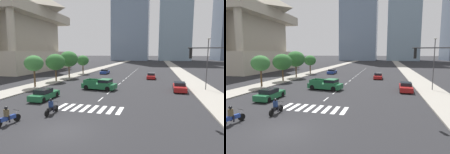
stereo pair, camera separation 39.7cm
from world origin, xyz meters
The scene contains 19 objects.
ground_plane centered at (0.00, 0.00, 0.00)m, with size 800.00×800.00×0.00m, color #232326.
sidewalk_east centered at (13.54, 30.00, 0.07)m, with size 4.00×260.00×0.15m, color gray.
sidewalk_west centered at (-13.54, 30.00, 0.07)m, with size 4.00×260.00×0.15m, color gray.
crosswalk_near centered at (0.00, 5.72, 0.00)m, with size 6.75×2.57×0.01m.
lane_divider_center centered at (0.00, 33.72, 0.00)m, with size 0.14×50.00×0.01m.
motorcycle_lead centered at (-2.80, 3.31, 0.58)m, with size 0.70×2.15×1.49m.
motorcycle_third centered at (-4.78, 0.21, 0.58)m, with size 0.83×2.17×1.49m.
pickup_truck centered at (-1.74, 15.56, 0.81)m, with size 5.44×2.75×1.67m.
sedan_blue_0 centered at (-7.14, 37.41, 0.58)m, with size 1.97×4.29×1.27m.
sedan_red_1 centered at (5.47, 30.17, 0.59)m, with size 1.85×4.35×1.27m.
sedan_red_2 centered at (9.96, 17.33, 0.60)m, with size 1.98×4.62×1.28m.
sedan_green_3 centered at (-6.64, 8.06, 0.61)m, with size 1.80×4.26×1.32m.
traffic_signal_near centered at (11.40, 5.58, 4.39)m, with size 3.85×0.28×6.28m.
street_lamp_east centered at (13.84, 18.55, 4.57)m, with size 0.50×0.24×7.64m.
street_tree_nearest centered at (-12.74, 14.81, 3.96)m, with size 2.99×2.99×5.11m.
street_tree_second centered at (-12.74, 21.50, 3.86)m, with size 3.74×3.74×5.31m.
street_tree_third centered at (-12.74, 27.24, 4.29)m, with size 4.12×4.12×5.90m.
street_tree_fourth centered at (-12.74, 35.56, 3.65)m, with size 3.19×3.19×4.87m.
war_memorial centered at (-42.31, 41.47, 16.04)m, with size 32.97×32.97×31.49m.
Camera 2 is at (6.87, -11.65, 5.59)m, focal length 30.07 mm.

